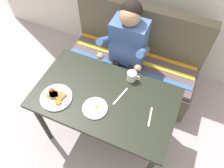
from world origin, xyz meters
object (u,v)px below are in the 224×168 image
at_px(plate_breakfast, 56,97).
at_px(plate_eggs, 95,108).
at_px(fork, 150,117).
at_px(knife, 120,96).
at_px(person, 126,48).
at_px(coffee_mug, 132,76).
at_px(couch, 133,64).
at_px(table, 105,102).

height_order(plate_breakfast, plate_eggs, plate_breakfast).
relative_size(fork, knife, 0.85).
xyz_separation_m(person, fork, (0.45, -0.62, -0.01)).
bearing_deg(coffee_mug, knife, -96.27).
bearing_deg(knife, person, 120.52).
bearing_deg(plate_breakfast, coffee_mug, 40.33).
relative_size(plate_breakfast, fork, 1.56).
height_order(plate_eggs, knife, plate_eggs).
relative_size(couch, knife, 7.20).
relative_size(plate_breakfast, coffee_mug, 2.25).
xyz_separation_m(person, coffee_mug, (0.18, -0.33, 0.04)).
relative_size(plate_eggs, fork, 1.20).
relative_size(table, plate_breakfast, 4.53).
bearing_deg(couch, knife, -80.56).
distance_m(couch, person, 0.45).
bearing_deg(fork, coffee_mug, 123.92).
relative_size(person, fork, 7.13).
bearing_deg(knife, plate_breakfast, -141.17).
height_order(table, person, person).
height_order(couch, plate_breakfast, couch).
bearing_deg(couch, person, -103.55).
bearing_deg(table, plate_eggs, -100.29).
bearing_deg(table, knife, 24.68).
relative_size(couch, person, 1.19).
xyz_separation_m(table, person, (-0.04, 0.59, 0.09)).
relative_size(plate_breakfast, plate_eggs, 1.30).
bearing_deg(plate_eggs, knife, 53.01).
bearing_deg(plate_eggs, plate_breakfast, -173.99).
height_order(plate_breakfast, knife, plate_breakfast).
xyz_separation_m(fork, knife, (-0.29, 0.08, 0.00)).
distance_m(table, plate_eggs, 0.16).
distance_m(person, plate_breakfast, 0.83).
bearing_deg(person, plate_eggs, -88.61).
height_order(table, knife, knife).
relative_size(couch, fork, 8.47).
relative_size(plate_eggs, knife, 1.02).
distance_m(table, couch, 0.83).
distance_m(couch, plate_breakfast, 1.09).
bearing_deg(person, plate_breakfast, -113.03).
bearing_deg(plate_breakfast, table, 25.07).
distance_m(couch, fork, 0.98).
relative_size(table, fork, 7.06).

